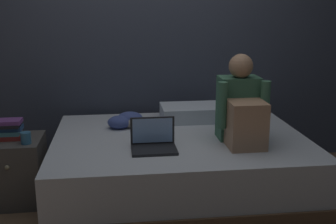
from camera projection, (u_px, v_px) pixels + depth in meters
ground_plane at (158, 217)px, 3.11m from camera, size 8.00×8.00×0.00m
wall_back at (145, 25)px, 3.92m from camera, size 5.60×0.10×2.70m
bed at (179, 168)px, 3.35m from camera, size 2.00×1.50×0.53m
nightstand at (15, 170)px, 3.31m from camera, size 0.44×0.46×0.52m
person_sitting at (241, 109)px, 3.09m from camera, size 0.39×0.44×0.66m
laptop at (153, 142)px, 2.97m from camera, size 0.32×0.23×0.22m
pillow at (193, 113)px, 3.72m from camera, size 0.56×0.36×0.13m
book_stack at (9, 129)px, 3.23m from camera, size 0.24×0.16×0.16m
mug at (26, 138)px, 3.13m from camera, size 0.08×0.08×0.09m
clothes_pile at (126, 121)px, 3.51m from camera, size 0.30×0.23×0.12m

